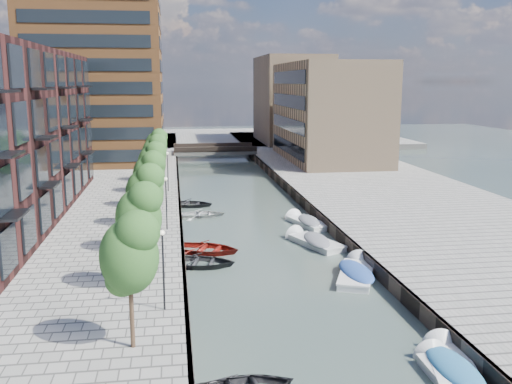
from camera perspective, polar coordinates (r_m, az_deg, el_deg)
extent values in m
plane|color=#38473F|center=(61.11, -1.97, -0.64)|extent=(300.00, 300.00, 0.00)
cube|color=gray|center=(64.71, 12.25, 0.21)|extent=(20.00, 140.00, 1.00)
cube|color=#332823|center=(60.66, -7.71, -0.34)|extent=(0.25, 140.00, 1.00)
cube|color=#332823|center=(61.96, 3.64, -0.03)|extent=(0.25, 140.00, 1.00)
cube|color=gray|center=(120.26, -5.14, 5.30)|extent=(80.00, 40.00, 1.00)
cube|color=black|center=(51.48, -23.51, 5.28)|extent=(8.00, 38.00, 14.00)
cube|color=brown|center=(85.23, -15.74, 13.06)|extent=(18.00, 18.00, 30.00)
cube|color=tan|center=(84.67, 7.24, 7.98)|extent=(12.00, 25.00, 14.00)
cube|color=tan|center=(109.89, 3.61, 9.23)|extent=(12.00, 20.00, 16.00)
cube|color=gray|center=(92.39, -4.17, 4.11)|extent=(13.00, 6.00, 0.60)
cube|color=#332823|center=(89.55, -4.05, 4.28)|extent=(13.00, 0.40, 0.80)
cube|color=#332823|center=(95.10, -4.30, 4.66)|extent=(13.00, 0.40, 0.80)
cylinder|color=#382619|center=(25.50, -12.32, -11.65)|extent=(0.20, 0.20, 3.20)
ellipsoid|color=#20491B|center=(24.59, -12.58, -5.77)|extent=(2.50, 2.50, 3.25)
cylinder|color=#382619|center=(32.07, -11.48, -6.86)|extent=(0.20, 0.20, 3.20)
ellipsoid|color=#20491B|center=(31.35, -11.67, -2.11)|extent=(2.50, 2.50, 3.25)
cylinder|color=#382619|center=(38.79, -10.94, -3.71)|extent=(0.20, 0.20, 3.20)
ellipsoid|color=#20491B|center=(38.20, -11.09, 0.25)|extent=(2.50, 2.50, 3.25)
cylinder|color=#382619|center=(45.59, -10.56, -1.50)|extent=(0.20, 0.20, 3.20)
ellipsoid|color=#20491B|center=(45.09, -10.68, 1.88)|extent=(2.50, 2.50, 3.25)
cylinder|color=#382619|center=(52.44, -10.28, 0.14)|extent=(0.20, 0.20, 3.20)
ellipsoid|color=#20491B|center=(52.01, -10.38, 3.09)|extent=(2.50, 2.50, 3.25)
cylinder|color=#382619|center=(59.33, -10.07, 1.39)|extent=(0.20, 0.20, 3.20)
ellipsoid|color=#20491B|center=(58.95, -10.16, 4.01)|extent=(2.50, 2.50, 3.25)
cylinder|color=#382619|center=(66.25, -9.90, 2.39)|extent=(0.20, 0.20, 3.20)
ellipsoid|color=#20491B|center=(65.90, -9.97, 4.73)|extent=(2.50, 2.50, 3.25)
cylinder|color=black|center=(29.04, -9.24, -7.85)|extent=(0.10, 0.10, 4.00)
sphere|color=#FFF2CC|center=(28.46, -9.36, -4.04)|extent=(0.24, 0.24, 0.24)
cylinder|color=black|center=(44.49, -8.95, -1.23)|extent=(0.10, 0.10, 4.00)
sphere|color=#FFF2CC|center=(44.12, -9.03, 1.31)|extent=(0.24, 0.24, 0.24)
cylinder|color=black|center=(60.23, -8.82, 1.96)|extent=(0.10, 0.10, 4.00)
sphere|color=#FFF2CC|center=(59.95, -8.87, 3.85)|extent=(0.24, 0.24, 0.24)
imported|color=#232326|center=(39.17, -5.70, -7.38)|extent=(5.66, 4.64, 1.03)
imported|color=maroon|center=(42.16, -5.07, -6.03)|extent=(6.05, 5.27, 1.05)
imported|color=silver|center=(53.14, -5.42, -2.46)|extent=(4.27, 3.06, 0.88)
imported|color=black|center=(57.61, -6.67, -1.43)|extent=(5.42, 4.47, 0.98)
cube|color=white|center=(26.59, 19.20, -17.10)|extent=(2.88, 5.03, 0.67)
cube|color=white|center=(26.43, 19.25, -16.41)|extent=(2.99, 5.15, 0.10)
cone|color=white|center=(28.63, 18.14, -14.82)|extent=(1.93, 1.34, 1.75)
ellipsoid|color=#22679D|center=(26.41, 19.26, -16.31)|extent=(2.68, 4.60, 0.58)
cube|color=silver|center=(43.79, 6.08, -5.33)|extent=(3.56, 5.24, 0.70)
cube|color=silver|center=(43.68, 6.09, -4.86)|extent=(3.68, 5.37, 0.11)
cone|color=silver|center=(45.68, 4.23, -4.54)|extent=(2.05, 1.59, 1.82)
ellipsoid|color=slate|center=(43.67, 6.09, -4.79)|extent=(3.30, 4.81, 0.60)
cube|color=silver|center=(25.77, 19.56, -17.24)|extent=(1.79, 4.55, 0.10)
cone|color=silver|center=(27.66, 17.40, -15.74)|extent=(1.65, 0.90, 1.64)
cube|color=white|center=(37.08, 9.96, -8.48)|extent=(3.69, 5.44, 0.72)
cube|color=white|center=(36.95, 9.98, -7.91)|extent=(3.81, 5.58, 0.11)
cone|color=white|center=(39.47, 10.24, -7.19)|extent=(2.13, 1.64, 1.89)
ellipsoid|color=#204394|center=(36.93, 9.98, -7.83)|extent=(3.42, 4.99, 0.62)
cube|color=white|center=(49.77, 5.30, -3.32)|extent=(3.01, 4.96, 0.66)
cube|color=white|center=(49.68, 5.30, -2.93)|extent=(3.12, 5.08, 0.10)
cone|color=white|center=(51.71, 3.99, -2.70)|extent=(1.91, 1.38, 1.72)
ellipsoid|color=slate|center=(49.67, 5.30, -2.87)|extent=(2.79, 4.54, 0.57)
imported|color=#95969A|center=(84.21, 3.91, 3.69)|extent=(2.09, 4.07, 1.33)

